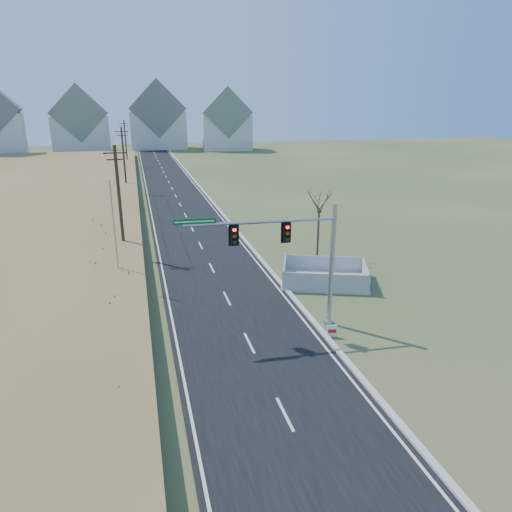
{
  "coord_description": "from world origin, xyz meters",
  "views": [
    {
      "loc": [
        -5.07,
        -22.69,
        11.99
      ],
      "look_at": [
        1.48,
        2.22,
        3.4
      ],
      "focal_mm": 32.0,
      "sensor_mm": 36.0,
      "label": 1
    }
  ],
  "objects": [
    {
      "name": "ground",
      "position": [
        0.0,
        0.0,
        0.0
      ],
      "size": [
        260.0,
        260.0,
        0.0
      ],
      "primitive_type": "plane",
      "color": "#415026",
      "rests_on": "ground"
    },
    {
      "name": "road",
      "position": [
        0.0,
        50.0,
        0.03
      ],
      "size": [
        8.0,
        180.0,
        0.06
      ],
      "primitive_type": "cube",
      "color": "black",
      "rests_on": "ground"
    },
    {
      "name": "curb",
      "position": [
        4.15,
        50.0,
        0.09
      ],
      "size": [
        0.3,
        180.0,
        0.18
      ],
      "primitive_type": "cube",
      "color": "#B2AFA8",
      "rests_on": "ground"
    },
    {
      "name": "utility_pole_near",
      "position": [
        -6.5,
        15.0,
        4.68
      ],
      "size": [
        1.8,
        0.26,
        9.0
      ],
      "color": "#422D1E",
      "rests_on": "ground"
    },
    {
      "name": "utility_pole_mid",
      "position": [
        -6.5,
        45.0,
        4.68
      ],
      "size": [
        1.8,
        0.26,
        9.0
      ],
      "color": "#422D1E",
      "rests_on": "ground"
    },
    {
      "name": "utility_pole_far",
      "position": [
        -6.5,
        75.0,
        4.68
      ],
      "size": [
        1.8,
        0.26,
        9.0
      ],
      "color": "#422D1E",
      "rests_on": "ground"
    },
    {
      "name": "condo_nnw",
      "position": [
        -18.0,
        108.0,
        6.94
      ],
      "size": [
        14.93,
        11.17,
        17.03
      ],
      "rotation": [
        0.0,
        0.0,
        0.07
      ],
      "color": "silver",
      "rests_on": "ground"
    },
    {
      "name": "condo_n",
      "position": [
        2.0,
        112.0,
        7.61
      ],
      "size": [
        15.27,
        10.2,
        18.54
      ],
      "color": "silver",
      "rests_on": "ground"
    },
    {
      "name": "condo_ne",
      "position": [
        20.0,
        104.0,
        6.84
      ],
      "size": [
        14.12,
        10.51,
        16.52
      ],
      "rotation": [
        0.0,
        0.0,
        -0.1
      ],
      "color": "silver",
      "rests_on": "ground"
    },
    {
      "name": "traffic_signal_mast",
      "position": [
        3.13,
        -0.74,
        4.32
      ],
      "size": [
        8.79,
        0.89,
        7.0
      ],
      "rotation": [
        0.0,
        0.0,
        -0.06
      ],
      "color": "#9EA0A5",
      "rests_on": "ground"
    },
    {
      "name": "fence_enclosure",
      "position": [
        7.23,
        5.13,
        0.27
      ],
      "size": [
        6.99,
        5.9,
        1.35
      ],
      "rotation": [
        0.0,
        0.0,
        -0.36
      ],
      "color": "#B7B5AD",
      "rests_on": "ground"
    },
    {
      "name": "open_sign",
      "position": [
        4.5,
        -2.41,
        0.37
      ],
      "size": [
        0.57,
        0.15,
        0.7
      ],
      "rotation": [
        0.0,
        0.0,
        -0.18
      ],
      "color": "white",
      "rests_on": "ground"
    },
    {
      "name": "flagpole",
      "position": [
        -6.76,
        8.28,
        2.93
      ],
      "size": [
        0.33,
        0.33,
        7.34
      ],
      "color": "#B7B5AD",
      "rests_on": "ground"
    },
    {
      "name": "bare_tree",
      "position": [
        8.96,
        10.72,
        4.72
      ],
      "size": [
        2.21,
        2.21,
        5.85
      ],
      "color": "#4C3F33",
      "rests_on": "ground"
    }
  ]
}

